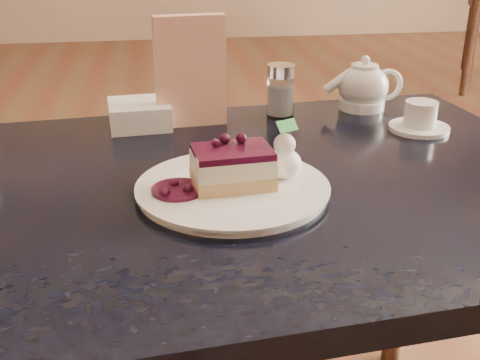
{
  "coord_description": "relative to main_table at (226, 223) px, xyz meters",
  "views": [
    {
      "loc": [
        -0.03,
        -0.76,
        1.04
      ],
      "look_at": [
        0.07,
        -0.07,
        0.74
      ],
      "focal_mm": 45.0,
      "sensor_mm": 36.0,
      "label": 1
    }
  ],
  "objects": [
    {
      "name": "whipped_cream",
      "position": [
        0.08,
        -0.03,
        0.11
      ],
      "size": [
        0.05,
        0.05,
        0.05
      ],
      "color": "white",
      "rests_on": "dessert_plate"
    },
    {
      "name": "dessert_plate",
      "position": [
        0.0,
        -0.05,
        0.08
      ],
      "size": [
        0.27,
        0.27,
        0.01
      ],
      "primitive_type": "cylinder",
      "color": "white",
      "rests_on": "main_table"
    },
    {
      "name": "sugar_shaker",
      "position": [
        0.15,
        0.3,
        0.12
      ],
      "size": [
        0.05,
        0.05,
        0.1
      ],
      "color": "white",
      "rests_on": "main_table"
    },
    {
      "name": "berry_sauce",
      "position": [
        -0.07,
        -0.06,
        0.09
      ],
      "size": [
        0.07,
        0.07,
        0.01
      ],
      "primitive_type": "cylinder",
      "color": "#380D28",
      "rests_on": "dessert_plate"
    },
    {
      "name": "tea_set",
      "position": [
        0.33,
        0.29,
        0.11
      ],
      "size": [
        0.21,
        0.25,
        0.1
      ],
      "color": "white",
      "rests_on": "main_table"
    },
    {
      "name": "menu_card",
      "position": [
        -0.03,
        0.27,
        0.17
      ],
      "size": [
        0.13,
        0.04,
        0.2
      ],
      "primitive_type": "cube",
      "rotation": [
        0.0,
        0.0,
        0.09
      ],
      "color": "#F0E4CE",
      "rests_on": "main_table"
    },
    {
      "name": "napkin_stack",
      "position": [
        -0.13,
        0.28,
        0.09
      ],
      "size": [
        0.12,
        0.12,
        0.05
      ],
      "primitive_type": "cube",
      "rotation": [
        0.0,
        0.0,
        0.09
      ],
      "color": "white",
      "rests_on": "main_table"
    },
    {
      "name": "main_table",
      "position": [
        0.0,
        0.0,
        0.0
      ],
      "size": [
        1.16,
        0.83,
        0.69
      ],
      "rotation": [
        0.0,
        0.0,
        0.09
      ],
      "color": "black",
      "rests_on": "ground"
    },
    {
      "name": "cheesecake_slice",
      "position": [
        0.0,
        -0.05,
        0.11
      ],
      "size": [
        0.12,
        0.09,
        0.05
      ],
      "rotation": [
        0.0,
        0.0,
        0.09
      ],
      "color": "tan",
      "rests_on": "dessert_plate"
    }
  ]
}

